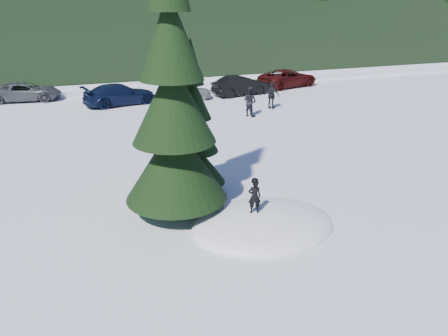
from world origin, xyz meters
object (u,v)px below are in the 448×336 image
object	(u,v)px
spruce_short	(193,136)
car_3	(120,94)
spruce_tall	(173,113)
car_6	(288,78)
car_2	(26,92)
car_4	(185,91)
child_skier	(255,197)
adult_1	(272,95)
car_5	(241,85)
adult_0	(250,101)

from	to	relation	value
spruce_short	car_3	distance (m)	15.30
spruce_tall	car_6	distance (m)	23.39
car_2	car_4	distance (m)	10.85
child_skier	adult_1	xyz separation A→B (m)	(7.51, 13.77, -0.14)
spruce_short	child_skier	distance (m)	3.43
car_3	adult_1	bearing A→B (deg)	-128.95
spruce_tall	child_skier	bearing A→B (deg)	-41.80
car_5	car_4	bearing A→B (deg)	80.91
spruce_tall	child_skier	distance (m)	3.47
spruce_short	car_5	bearing A→B (deg)	61.58
adult_0	car_4	xyz separation A→B (m)	(-2.29, 5.86, -0.27)
spruce_tall	car_2	size ratio (longest dim) A/B	1.89
spruce_short	adult_1	size ratio (longest dim) A/B	3.12
adult_0	car_3	xyz separation A→B (m)	(-6.73, 5.83, -0.19)
car_6	child_skier	bearing A→B (deg)	134.44
car_4	car_5	bearing A→B (deg)	-79.69
child_skier	car_6	bearing A→B (deg)	-104.89
adult_0	car_2	xyz separation A→B (m)	(-12.56, 9.35, -0.25)
spruce_tall	adult_0	xyz separation A→B (m)	(7.37, 10.80, -2.44)
car_5	spruce_tall	bearing A→B (deg)	140.93
spruce_tall	car_5	bearing A→B (deg)	60.94
spruce_tall	car_3	xyz separation A→B (m)	(0.64, 16.63, -2.63)
spruce_short	child_skier	bearing A→B (deg)	-73.53
child_skier	car_2	distance (m)	23.00
child_skier	adult_0	world-z (taller)	adult_0
adult_0	car_6	bearing A→B (deg)	-69.19
child_skier	spruce_short	bearing A→B (deg)	-57.30
car_4	car_5	size ratio (longest dim) A/B	0.85
adult_1	car_6	distance (m)	7.94
spruce_tall	adult_0	distance (m)	13.30
adult_0	spruce_short	bearing A→B (deg)	118.02
spruce_short	car_2	world-z (taller)	spruce_short
spruce_tall	car_6	world-z (taller)	spruce_tall
spruce_tall	child_skier	world-z (taller)	spruce_tall
adult_0	adult_1	xyz separation A→B (m)	(2.06, 1.25, -0.02)
spruce_short	car_6	distance (m)	21.57
spruce_tall	car_2	xyz separation A→B (m)	(-5.19, 20.15, -2.69)
car_2	car_5	distance (m)	14.89
child_skier	car_6	world-z (taller)	child_skier
adult_0	car_3	world-z (taller)	adult_0
car_5	car_6	xyz separation A→B (m)	(4.82, 1.75, -0.01)
spruce_short	child_skier	size ratio (longest dim) A/B	5.15
child_skier	adult_1	distance (m)	15.69
car_3	car_5	world-z (taller)	car_5
car_5	child_skier	bearing A→B (deg)	148.21
child_skier	car_6	size ratio (longest dim) A/B	0.21
adult_0	car_5	distance (m)	6.23
spruce_tall	car_3	distance (m)	16.85
spruce_tall	adult_1	bearing A→B (deg)	51.96
spruce_tall	spruce_short	distance (m)	2.11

